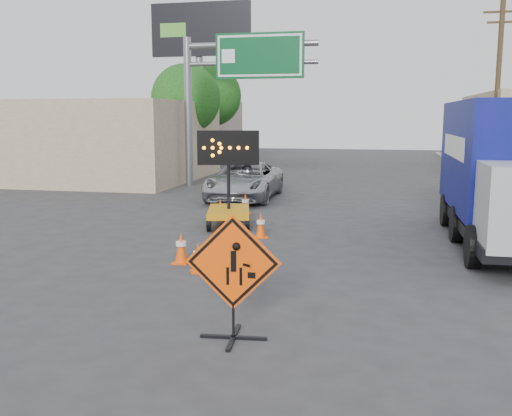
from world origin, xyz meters
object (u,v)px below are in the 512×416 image
(arrow_board, at_px, (229,205))
(construction_sign, at_px, (233,274))
(pickup_truck, at_px, (245,181))
(box_truck, at_px, (505,180))

(arrow_board, bearing_deg, construction_sign, -88.01)
(arrow_board, distance_m, pickup_truck, 5.81)
(construction_sign, xyz_separation_m, arrow_board, (-2.30, 8.37, -0.35))
(construction_sign, xyz_separation_m, pickup_truck, (-3.18, 14.11, -0.26))
(construction_sign, distance_m, pickup_truck, 14.46)
(construction_sign, bearing_deg, arrow_board, 100.28)
(box_truck, bearing_deg, arrow_board, 173.73)
(pickup_truck, height_order, box_truck, box_truck)
(construction_sign, height_order, arrow_board, arrow_board)
(construction_sign, height_order, pickup_truck, construction_sign)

